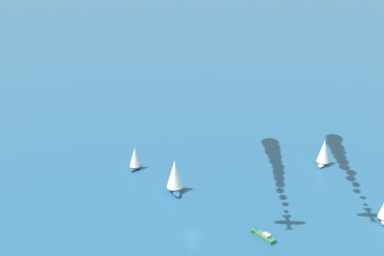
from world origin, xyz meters
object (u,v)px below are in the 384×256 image
object	(u,v)px
sailboat_far_stbd	(175,176)
motorboat_inshore	(262,235)
sailboat_outer_ring_a	(135,158)
sailboat_trailing	(324,152)

from	to	relation	value
sailboat_far_stbd	motorboat_inshore	size ratio (longest dim) A/B	1.51
motorboat_inshore	sailboat_outer_ring_a	bearing A→B (deg)	-7.70
sailboat_far_stbd	sailboat_trailing	distance (m)	48.64
sailboat_far_stbd	sailboat_outer_ring_a	bearing A→B (deg)	-9.10
sailboat_far_stbd	motorboat_inshore	world-z (taller)	sailboat_far_stbd
sailboat_trailing	sailboat_outer_ring_a	world-z (taller)	sailboat_trailing
sailboat_far_stbd	sailboat_trailing	world-z (taller)	sailboat_far_stbd
motorboat_inshore	sailboat_trailing	world-z (taller)	sailboat_trailing
sailboat_far_stbd	motorboat_inshore	distance (m)	31.83
sailboat_outer_ring_a	motorboat_inshore	bearing A→B (deg)	172.30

